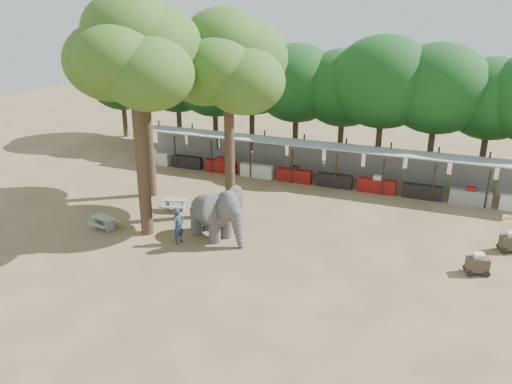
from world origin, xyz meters
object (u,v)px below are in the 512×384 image
at_px(cart_front, 478,264).
at_px(cart_back, 511,242).
at_px(yard_tree_back, 227,63).
at_px(elephant, 216,213).
at_px(picnic_table_near, 104,221).
at_px(yard_tree_center, 133,54).
at_px(yard_tree_left, 142,63).
at_px(handler, 179,226).
at_px(picnic_table_far, 175,203).

height_order(cart_front, cart_back, cart_back).
distance_m(yard_tree_back, elephant, 7.90).
distance_m(elephant, cart_back, 14.61).
relative_size(yard_tree_back, picnic_table_near, 7.31).
bearing_deg(yard_tree_center, yard_tree_left, 120.96).
xyz_separation_m(cart_front, cart_back, (1.52, 3.00, 0.01)).
relative_size(handler, picnic_table_far, 1.13).
bearing_deg(picnic_table_far, yard_tree_left, 129.58).
distance_m(picnic_table_near, picnic_table_far, 4.36).
relative_size(yard_tree_left, yard_tree_back, 0.97).
xyz_separation_m(handler, picnic_table_far, (-2.48, 3.77, -0.51)).
bearing_deg(cart_front, yard_tree_left, 153.72).
bearing_deg(yard_tree_back, elephant, -76.15).
xyz_separation_m(yard_tree_center, picnic_table_near, (-2.36, -0.60, -8.77)).
distance_m(yard_tree_back, cart_front, 15.70).
xyz_separation_m(yard_tree_left, picnic_table_far, (2.85, -1.85, -7.75)).
bearing_deg(picnic_table_near, yard_tree_back, 51.14).
bearing_deg(yard_tree_left, cart_back, -0.60).
xyz_separation_m(yard_tree_center, yard_tree_back, (3.00, 4.00, -0.67)).
height_order(elephant, handler, elephant).
bearing_deg(yard_tree_left, cart_front, -9.45).
bearing_deg(handler, yard_tree_center, 83.64).
distance_m(yard_tree_left, cart_front, 21.03).
distance_m(elephant, picnic_table_far, 4.76).
relative_size(yard_tree_center, cart_back, 9.92).
xyz_separation_m(elephant, picnic_table_far, (-3.97, 2.46, -0.96)).
xyz_separation_m(yard_tree_left, cart_front, (19.30, -3.21, -7.71)).
bearing_deg(handler, elephant, -39.88).
height_order(handler, cart_back, handler).
xyz_separation_m(handler, cart_back, (15.48, 5.40, -0.46)).
distance_m(handler, picnic_table_far, 4.55).
bearing_deg(elephant, handler, -117.39).
distance_m(yard_tree_center, yard_tree_back, 5.04).
bearing_deg(cart_front, yard_tree_center, 169.43).
xyz_separation_m(yard_tree_center, cart_back, (17.81, 4.78, -8.70)).
bearing_deg(yard_tree_left, picnic_table_near, -83.50).
relative_size(yard_tree_back, cart_front, 9.69).
bearing_deg(picnic_table_far, elephant, -49.26).
bearing_deg(yard_tree_left, yard_tree_center, -59.04).
bearing_deg(picnic_table_near, picnic_table_far, 70.02).
bearing_deg(picnic_table_near, cart_front, 17.79).
relative_size(yard_tree_center, picnic_table_near, 7.75).
height_order(yard_tree_left, picnic_table_far, yard_tree_left).
xyz_separation_m(yard_tree_center, cart_front, (16.30, 1.79, -8.72)).
distance_m(yard_tree_back, picnic_table_far, 8.72).
bearing_deg(cart_back, yard_tree_back, 164.47).
bearing_deg(yard_tree_back, yard_tree_center, -126.86).
relative_size(yard_tree_left, elephant, 2.90).
bearing_deg(cart_back, picnic_table_far, 166.63).
bearing_deg(handler, yard_tree_back, 0.32).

